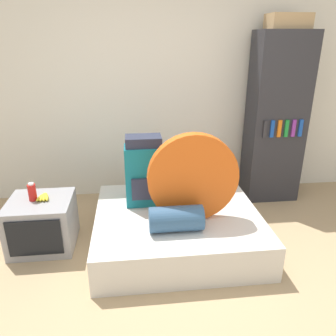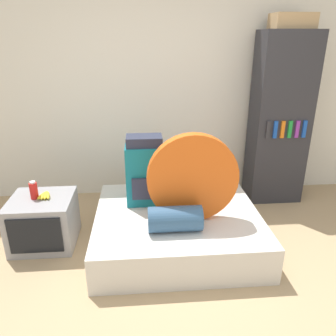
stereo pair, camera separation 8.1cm
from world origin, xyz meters
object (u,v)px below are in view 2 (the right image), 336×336
bookshelf (279,121)px  cardboard_box (292,21)px  sleeping_roll (175,219)px  tent_bag (193,178)px  backpack (145,171)px  canister (34,190)px  television (44,221)px

bookshelf → cardboard_box: cardboard_box is taller
bookshelf → cardboard_box: (0.01, 0.02, 1.05)m
sleeping_roll → bookshelf: size_ratio=0.23×
tent_bag → backpack: bearing=139.0°
tent_bag → canister: (-1.44, 0.24, -0.18)m
canister → bookshelf: bookshelf is taller
backpack → sleeping_roll: size_ratio=1.50×
tent_bag → cardboard_box: 2.03m
tent_bag → sleeping_roll: bearing=-133.3°
backpack → canister: backpack is taller
television → bookshelf: bearing=17.3°
backpack → tent_bag: (0.41, -0.35, 0.07)m
tent_bag → bookshelf: bearing=41.3°
canister → cardboard_box: 3.10m
tent_bag → sleeping_roll: (-0.17, -0.18, -0.29)m
television → canister: canister is taller
backpack → tent_bag: size_ratio=0.85×
tent_bag → sleeping_roll: tent_bag is taller
backpack → bookshelf: bearing=23.0°
backpack → canister: bearing=-173.9°
sleeping_roll → cardboard_box: cardboard_box is taller
sleeping_roll → cardboard_box: size_ratio=1.05×
backpack → television: bearing=-172.4°
tent_bag → canister: tent_bag is taller
sleeping_roll → canister: canister is taller
sleeping_roll → television: bearing=161.5°
sleeping_roll → canister: 1.34m
television → tent_bag: bearing=-9.2°
bookshelf → tent_bag: bearing=-138.7°
backpack → canister: size_ratio=4.00×
backpack → cardboard_box: (1.58, 0.69, 1.36)m
sleeping_roll → tent_bag: bearing=46.7°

